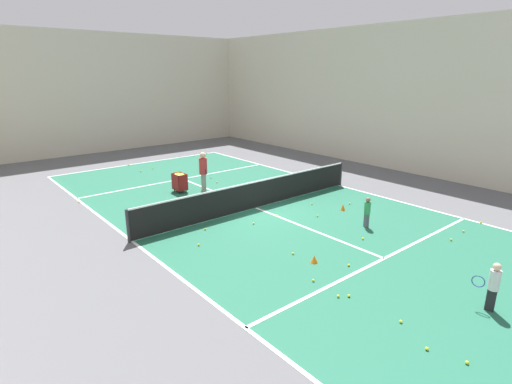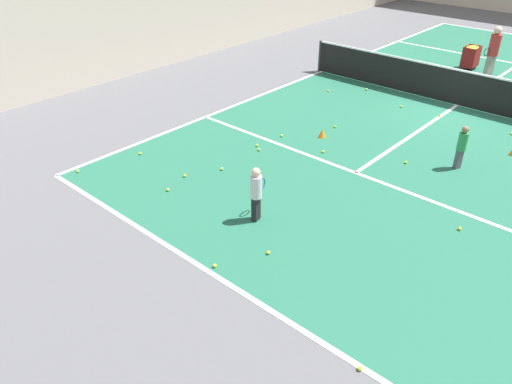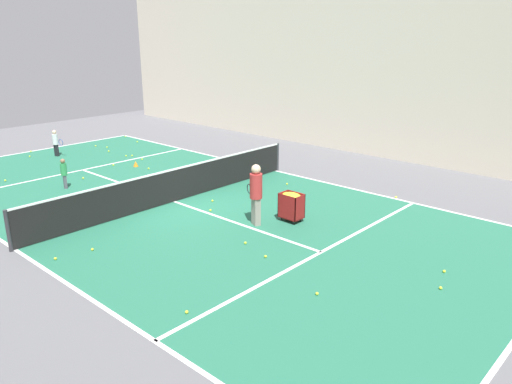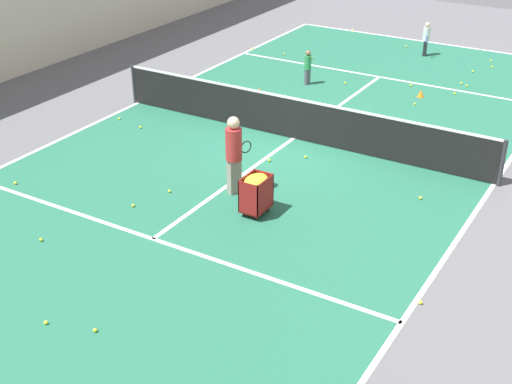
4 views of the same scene
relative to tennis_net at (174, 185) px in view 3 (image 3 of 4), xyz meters
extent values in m
plane|color=#5B5B60|center=(0.00, 0.00, -0.57)|extent=(34.63, 34.63, 0.00)
cube|color=#23664C|center=(0.00, 0.00, -0.57)|extent=(10.16, 21.00, 0.00)
cube|color=white|center=(0.00, -10.50, -0.56)|extent=(10.16, 0.10, 0.00)
cube|color=white|center=(-5.08, 0.00, -0.56)|extent=(0.10, 21.00, 0.00)
cube|color=white|center=(5.08, 0.00, -0.56)|extent=(0.10, 21.00, 0.00)
cube|color=white|center=(0.00, -5.78, -0.56)|extent=(10.16, 0.10, 0.00)
cube|color=white|center=(0.00, 5.78, -0.56)|extent=(10.16, 0.10, 0.00)
cube|color=white|center=(0.00, 0.00, -0.56)|extent=(0.10, 11.55, 0.00)
cube|color=beige|center=(-9.97, 0.00, 3.23)|extent=(0.15, 30.93, 7.59)
cylinder|color=#2D2D33|center=(-5.18, 0.00, -0.02)|extent=(0.10, 0.10, 1.10)
cylinder|color=#2D2D33|center=(5.18, 0.00, -0.02)|extent=(0.10, 0.10, 1.10)
cube|color=black|center=(0.00, 0.00, -0.03)|extent=(10.26, 0.03, 1.03)
cube|color=white|center=(0.00, 0.00, 0.51)|extent=(10.26, 0.04, 0.05)
cube|color=black|center=(-0.45, -8.76, -0.30)|extent=(0.15, 0.20, 0.52)
cylinder|color=silver|center=(-0.45, -8.76, 0.19)|extent=(0.27, 0.27, 0.47)
sphere|color=beige|center=(-0.45, -8.76, 0.51)|extent=(0.17, 0.17, 0.17)
torus|color=#2D478C|center=(-0.56, -8.48, 0.07)|extent=(0.08, 0.28, 0.28)
cube|color=gray|center=(-0.30, 3.30, -0.17)|extent=(0.27, 0.33, 0.80)
cylinder|color=#B22D2D|center=(-0.30, 3.30, 0.58)|extent=(0.46, 0.46, 0.71)
sphere|color=beige|center=(-0.30, 3.30, 1.07)|extent=(0.27, 0.27, 0.27)
torus|color=black|center=(-0.40, 2.95, 0.41)|extent=(0.13, 0.27, 0.28)
cube|color=#4C4C56|center=(1.65, -3.97, -0.33)|extent=(0.15, 0.20, 0.48)
cylinder|color=#2D8C4C|center=(1.65, -3.97, 0.13)|extent=(0.27, 0.27, 0.43)
sphere|color=#846047|center=(1.65, -3.97, 0.42)|extent=(0.16, 0.16, 0.16)
cube|color=maroon|center=(-1.19, 3.87, -0.44)|extent=(0.46, 0.64, 0.02)
cube|color=maroon|center=(-1.19, 3.56, -0.09)|extent=(0.46, 0.02, 0.71)
cube|color=maroon|center=(-1.19, 4.18, -0.09)|extent=(0.46, 0.02, 0.71)
cube|color=maroon|center=(-1.42, 3.87, -0.09)|extent=(0.02, 0.64, 0.71)
cube|color=maroon|center=(-0.97, 3.87, -0.09)|extent=(0.02, 0.64, 0.71)
ellipsoid|color=yellow|center=(-1.19, 3.87, 0.21)|extent=(0.42, 0.60, 0.16)
cylinder|color=black|center=(-1.36, 3.64, -0.50)|extent=(0.05, 0.05, 0.13)
cylinder|color=black|center=(-1.03, 3.64, -0.50)|extent=(0.05, 0.05, 0.13)
cylinder|color=black|center=(-1.36, 4.09, -0.50)|extent=(0.05, 0.05, 0.13)
cylinder|color=black|center=(-1.03, 4.09, -0.50)|extent=(0.05, 0.05, 0.13)
cone|color=orange|center=(-1.75, -4.66, -0.45)|extent=(0.20, 0.20, 0.22)
cone|color=orange|center=(2.42, -2.36, -0.44)|extent=(0.19, 0.19, 0.24)
sphere|color=yellow|center=(-3.91, 1.52, -0.53)|extent=(0.07, 0.07, 0.07)
sphere|color=yellow|center=(1.98, -1.14, -0.53)|extent=(0.07, 0.07, 0.07)
sphere|color=yellow|center=(0.01, -1.21, -0.53)|extent=(0.07, 0.07, 0.07)
sphere|color=yellow|center=(2.73, -6.41, -0.53)|extent=(0.07, 0.07, 0.07)
sphere|color=yellow|center=(-2.65, -6.26, -0.53)|extent=(0.07, 0.07, 0.07)
sphere|color=yellow|center=(0.65, -4.57, -0.53)|extent=(0.07, 0.07, 0.07)
sphere|color=yellow|center=(-2.55, -5.37, -0.53)|extent=(0.07, 0.07, 0.07)
sphere|color=yellow|center=(-2.82, -8.56, -0.53)|extent=(0.07, 0.07, 0.07)
sphere|color=yellow|center=(0.46, -9.45, -0.53)|extent=(0.07, 0.07, 0.07)
sphere|color=yellow|center=(-0.17, 8.76, -0.53)|extent=(0.07, 0.07, 0.07)
sphere|color=yellow|center=(1.11, -2.23, -0.53)|extent=(0.07, 0.07, 0.07)
sphere|color=yellow|center=(-0.82, 0.92, -0.53)|extent=(0.07, 0.07, 0.07)
sphere|color=yellow|center=(-2.42, -7.76, -0.53)|extent=(0.07, 0.07, 0.07)
sphere|color=yellow|center=(1.80, 6.95, -0.53)|extent=(0.07, 0.07, 0.07)
sphere|color=yellow|center=(-4.85, -10.07, -0.53)|extent=(0.07, 0.07, 0.07)
sphere|color=yellow|center=(0.91, 4.04, -0.53)|extent=(0.07, 0.07, 0.07)
sphere|color=yellow|center=(-0.98, 8.50, -0.53)|extent=(0.07, 0.07, 0.07)
sphere|color=yellow|center=(-2.45, -6.41, -0.53)|extent=(0.07, 0.07, 0.07)
sphere|color=yellow|center=(4.10, 5.49, -0.53)|extent=(0.07, 0.07, 0.07)
sphere|color=yellow|center=(-2.79, -0.66, -0.53)|extent=(0.07, 0.07, 0.07)
sphere|color=yellow|center=(-3.64, -1.62, -0.53)|extent=(0.07, 0.07, 0.07)
sphere|color=yellow|center=(1.17, 4.96, -0.53)|extent=(0.07, 0.07, 0.07)
sphere|color=yellow|center=(-1.18, -5.42, -0.53)|extent=(0.07, 0.07, 0.07)
sphere|color=yellow|center=(-1.83, -3.91, -0.53)|extent=(0.07, 0.07, 0.07)
sphere|color=yellow|center=(4.68, 1.30, -0.53)|extent=(0.07, 0.07, 0.07)
sphere|color=yellow|center=(3.79, 1.48, -0.53)|extent=(0.07, 0.07, 0.07)
sphere|color=yellow|center=(-2.62, -9.22, -0.53)|extent=(0.07, 0.07, 0.07)
sphere|color=yellow|center=(0.01, -10.35, -0.53)|extent=(0.07, 0.07, 0.07)
sphere|color=yellow|center=(-1.19, -1.30, -0.53)|extent=(0.07, 0.07, 0.07)
sphere|color=yellow|center=(3.21, -2.07, -0.53)|extent=(0.07, 0.07, 0.07)
sphere|color=yellow|center=(-4.51, -8.54, -0.53)|extent=(0.07, 0.07, 0.07)
sphere|color=yellow|center=(-0.17, 1.53, -0.53)|extent=(0.07, 0.07, 0.07)
sphere|color=yellow|center=(-5.17, 5.13, -0.53)|extent=(0.07, 0.07, 0.07)
camera|label=1|loc=(-9.50, -11.43, 4.58)|focal=28.00mm
camera|label=2|loc=(5.05, -14.91, 5.03)|focal=35.00mm
camera|label=3|loc=(9.50, 12.24, 4.67)|focal=35.00mm
camera|label=4|loc=(-7.80, 14.91, 6.63)|focal=50.00mm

